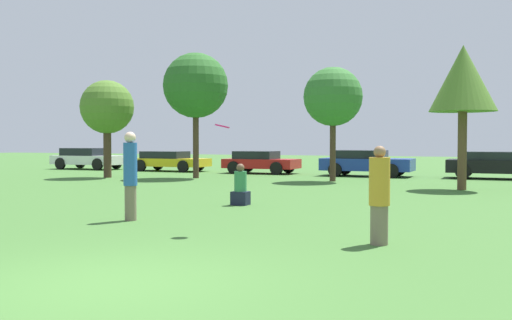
{
  "coord_description": "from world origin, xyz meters",
  "views": [
    {
      "loc": [
        4.26,
        -5.85,
        1.73
      ],
      "look_at": [
        -0.18,
        5.3,
        1.33
      ],
      "focal_mm": 41.11,
      "sensor_mm": 36.0,
      "label": 1
    }
  ],
  "objects_px": {
    "person_thrower": "(130,174)",
    "frisbee": "(222,126)",
    "tree_2": "(333,97)",
    "parked_car_yellow": "(169,160)",
    "bystander_sitting": "(240,188)",
    "tree_0": "(107,108)",
    "person_catcher": "(379,195)",
    "parked_car_red": "(260,161)",
    "tree_3": "(463,80)",
    "parked_car_blue": "(366,162)",
    "parked_car_white": "(87,158)",
    "tree_1": "(196,86)",
    "parked_car_black": "(492,164)"
  },
  "relations": [
    {
      "from": "tree_3",
      "to": "person_catcher",
      "type": "bearing_deg",
      "value": -93.87
    },
    {
      "from": "tree_0",
      "to": "parked_car_white",
      "type": "bearing_deg",
      "value": 133.82
    },
    {
      "from": "frisbee",
      "to": "parked_car_blue",
      "type": "xyz_separation_m",
      "value": [
        -0.91,
        18.42,
        -1.33
      ]
    },
    {
      "from": "parked_car_blue",
      "to": "parked_car_black",
      "type": "xyz_separation_m",
      "value": [
        5.69,
        0.22,
        -0.01
      ]
    },
    {
      "from": "person_catcher",
      "to": "tree_3",
      "type": "distance_m",
      "value": 12.41
    },
    {
      "from": "frisbee",
      "to": "tree_1",
      "type": "height_order",
      "value": "tree_1"
    },
    {
      "from": "parked_car_black",
      "to": "parked_car_blue",
      "type": "bearing_deg",
      "value": -175.86
    },
    {
      "from": "parked_car_white",
      "to": "parked_car_yellow",
      "type": "relative_size",
      "value": 1.0
    },
    {
      "from": "tree_1",
      "to": "person_catcher",
      "type": "bearing_deg",
      "value": -52.71
    },
    {
      "from": "tree_3",
      "to": "tree_0",
      "type": "bearing_deg",
      "value": 176.05
    },
    {
      "from": "person_catcher",
      "to": "parked_car_red",
      "type": "distance_m",
      "value": 21.25
    },
    {
      "from": "tree_3",
      "to": "parked_car_red",
      "type": "bearing_deg",
      "value": 146.01
    },
    {
      "from": "bystander_sitting",
      "to": "parked_car_yellow",
      "type": "xyz_separation_m",
      "value": [
        -10.71,
        14.6,
        0.16
      ]
    },
    {
      "from": "tree_2",
      "to": "tree_3",
      "type": "distance_m",
      "value": 5.88
    },
    {
      "from": "bystander_sitting",
      "to": "parked_car_blue",
      "type": "xyz_separation_m",
      "value": [
        0.64,
        13.94,
        0.22
      ]
    },
    {
      "from": "frisbee",
      "to": "tree_3",
      "type": "bearing_deg",
      "value": 72.29
    },
    {
      "from": "tree_2",
      "to": "parked_car_yellow",
      "type": "distance_m",
      "value": 12.1
    },
    {
      "from": "bystander_sitting",
      "to": "parked_car_black",
      "type": "bearing_deg",
      "value": 65.93
    },
    {
      "from": "parked_car_white",
      "to": "parked_car_red",
      "type": "bearing_deg",
      "value": 0.02
    },
    {
      "from": "tree_2",
      "to": "parked_car_blue",
      "type": "relative_size",
      "value": 1.1
    },
    {
      "from": "tree_3",
      "to": "parked_car_blue",
      "type": "relative_size",
      "value": 1.15
    },
    {
      "from": "person_catcher",
      "to": "tree_3",
      "type": "relative_size",
      "value": 0.32
    },
    {
      "from": "person_thrower",
      "to": "tree_3",
      "type": "xyz_separation_m",
      "value": [
        6.33,
        11.05,
        2.86
      ]
    },
    {
      "from": "tree_3",
      "to": "bystander_sitting",
      "type": "bearing_deg",
      "value": -125.94
    },
    {
      "from": "tree_1",
      "to": "parked_car_yellow",
      "type": "bearing_deg",
      "value": 131.17
    },
    {
      "from": "person_thrower",
      "to": "parked_car_white",
      "type": "distance_m",
      "value": 24.01
    },
    {
      "from": "tree_2",
      "to": "tree_3",
      "type": "relative_size",
      "value": 0.96
    },
    {
      "from": "person_catcher",
      "to": "tree_0",
      "type": "distance_m",
      "value": 19.99
    },
    {
      "from": "tree_1",
      "to": "parked_car_blue",
      "type": "xyz_separation_m",
      "value": [
        7.02,
        4.3,
        -3.57
      ]
    },
    {
      "from": "parked_car_red",
      "to": "parked_car_black",
      "type": "relative_size",
      "value": 0.98
    },
    {
      "from": "frisbee",
      "to": "parked_car_white",
      "type": "height_order",
      "value": "frisbee"
    },
    {
      "from": "bystander_sitting",
      "to": "parked_car_yellow",
      "type": "distance_m",
      "value": 18.1
    },
    {
      "from": "parked_car_red",
      "to": "parked_car_blue",
      "type": "distance_m",
      "value": 5.68
    },
    {
      "from": "tree_0",
      "to": "parked_car_red",
      "type": "xyz_separation_m",
      "value": [
        5.37,
        5.89,
        -2.63
      ]
    },
    {
      "from": "person_catcher",
      "to": "tree_2",
      "type": "distance_m",
      "value": 15.46
    },
    {
      "from": "tree_0",
      "to": "tree_1",
      "type": "bearing_deg",
      "value": 16.77
    },
    {
      "from": "tree_2",
      "to": "parked_car_black",
      "type": "bearing_deg",
      "value": 34.26
    },
    {
      "from": "bystander_sitting",
      "to": "tree_0",
      "type": "bearing_deg",
      "value": 140.96
    },
    {
      "from": "tree_0",
      "to": "parked_car_blue",
      "type": "xyz_separation_m",
      "value": [
        11.04,
        5.51,
        -2.58
      ]
    },
    {
      "from": "parked_car_white",
      "to": "parked_car_black",
      "type": "relative_size",
      "value": 1.12
    },
    {
      "from": "bystander_sitting",
      "to": "tree_1",
      "type": "relative_size",
      "value": 0.19
    },
    {
      "from": "person_catcher",
      "to": "tree_2",
      "type": "bearing_deg",
      "value": -62.97
    },
    {
      "from": "tree_0",
      "to": "parked_car_black",
      "type": "height_order",
      "value": "tree_0"
    },
    {
      "from": "tree_2",
      "to": "parked_car_white",
      "type": "bearing_deg",
      "value": 163.63
    },
    {
      "from": "parked_car_red",
      "to": "parked_car_black",
      "type": "bearing_deg",
      "value": 1.09
    },
    {
      "from": "tree_1",
      "to": "parked_car_black",
      "type": "xyz_separation_m",
      "value": [
        12.7,
        4.52,
        -3.58
      ]
    },
    {
      "from": "tree_2",
      "to": "parked_car_red",
      "type": "distance_m",
      "value": 7.35
    },
    {
      "from": "person_thrower",
      "to": "parked_car_red",
      "type": "height_order",
      "value": "person_thrower"
    },
    {
      "from": "tree_0",
      "to": "parked_car_black",
      "type": "bearing_deg",
      "value": 18.91
    },
    {
      "from": "person_thrower",
      "to": "frisbee",
      "type": "height_order",
      "value": "frisbee"
    }
  ]
}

